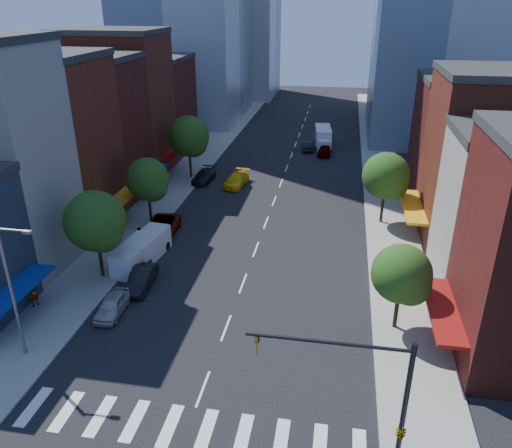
% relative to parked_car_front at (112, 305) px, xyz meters
% --- Properties ---
extents(ground, '(220.00, 220.00, 0.00)m').
position_rel_parked_car_front_xyz_m(ground, '(8.49, -6.34, -0.69)').
color(ground, black).
rests_on(ground, ground).
extents(sidewalk_left, '(5.00, 120.00, 0.15)m').
position_rel_parked_car_front_xyz_m(sidewalk_left, '(-4.01, 33.66, -0.61)').
color(sidewalk_left, gray).
rests_on(sidewalk_left, ground).
extents(sidewalk_right, '(5.00, 120.00, 0.15)m').
position_rel_parked_car_front_xyz_m(sidewalk_right, '(20.99, 33.66, -0.61)').
color(sidewalk_right, gray).
rests_on(sidewalk_right, ground).
extents(crosswalk, '(19.00, 3.00, 0.01)m').
position_rel_parked_car_front_xyz_m(crosswalk, '(8.49, -9.34, -0.68)').
color(crosswalk, silver).
rests_on(crosswalk, ground).
extents(bldg_left_2, '(12.00, 9.00, 16.00)m').
position_rel_parked_car_front_xyz_m(bldg_left_2, '(-12.51, 14.16, 7.31)').
color(bldg_left_2, maroon).
rests_on(bldg_left_2, ground).
extents(bldg_left_3, '(12.00, 8.00, 15.00)m').
position_rel_parked_car_front_xyz_m(bldg_left_3, '(-12.51, 22.66, 6.81)').
color(bldg_left_3, '#521914').
rests_on(bldg_left_3, ground).
extents(bldg_left_4, '(12.00, 9.00, 17.00)m').
position_rel_parked_car_front_xyz_m(bldg_left_4, '(-12.51, 31.16, 7.81)').
color(bldg_left_4, maroon).
rests_on(bldg_left_4, ground).
extents(bldg_left_5, '(12.00, 10.00, 13.00)m').
position_rel_parked_car_front_xyz_m(bldg_left_5, '(-12.51, 40.66, 5.81)').
color(bldg_left_5, '#521914').
rests_on(bldg_left_5, ground).
extents(bldg_right_2, '(12.00, 10.00, 15.00)m').
position_rel_parked_car_front_xyz_m(bldg_right_2, '(29.49, 17.66, 6.81)').
color(bldg_right_2, maroon).
rests_on(bldg_right_2, ground).
extents(bldg_right_3, '(12.00, 10.00, 13.00)m').
position_rel_parked_car_front_xyz_m(bldg_right_3, '(29.49, 27.66, 5.81)').
color(bldg_right_3, '#521914').
rests_on(bldg_right_3, ground).
extents(traffic_signal, '(7.24, 2.24, 8.00)m').
position_rel_parked_car_front_xyz_m(traffic_signal, '(18.43, -10.84, 3.47)').
color(traffic_signal, black).
rests_on(traffic_signal, sidewalk_right).
extents(streetlight, '(2.25, 0.25, 9.00)m').
position_rel_parked_car_front_xyz_m(streetlight, '(-3.32, -5.34, 4.59)').
color(streetlight, slate).
rests_on(streetlight, sidewalk_left).
extents(tree_left_near, '(4.80, 4.80, 7.30)m').
position_rel_parked_car_front_xyz_m(tree_left_near, '(-2.86, 4.59, 4.18)').
color(tree_left_near, black).
rests_on(tree_left_near, sidewalk_left).
extents(tree_left_mid, '(4.20, 4.20, 6.65)m').
position_rel_parked_car_front_xyz_m(tree_left_mid, '(-2.86, 15.59, 3.84)').
color(tree_left_mid, black).
rests_on(tree_left_mid, sidewalk_left).
extents(tree_left_far, '(5.00, 5.00, 7.75)m').
position_rel_parked_car_front_xyz_m(tree_left_far, '(-2.86, 29.59, 4.51)').
color(tree_left_far, black).
rests_on(tree_left_far, sidewalk_left).
extents(tree_right_near, '(4.00, 4.00, 6.20)m').
position_rel_parked_car_front_xyz_m(tree_right_near, '(20.14, 1.59, 3.50)').
color(tree_right_near, black).
rests_on(tree_right_near, sidewalk_right).
extents(tree_right_far, '(4.60, 4.60, 7.20)m').
position_rel_parked_car_front_xyz_m(tree_right_far, '(20.14, 19.59, 4.18)').
color(tree_right_far, black).
rests_on(tree_right_far, sidewalk_right).
extents(parked_car_front, '(1.84, 4.12, 1.38)m').
position_rel_parked_car_front_xyz_m(parked_car_front, '(0.00, 0.00, 0.00)').
color(parked_car_front, '#A2A2A6').
rests_on(parked_car_front, ground).
extents(parked_car_second, '(1.80, 4.52, 1.46)m').
position_rel_parked_car_front_xyz_m(parked_car_second, '(0.70, 3.76, 0.04)').
color(parked_car_second, black).
rests_on(parked_car_second, ground).
extents(parked_car_third, '(3.18, 6.11, 1.64)m').
position_rel_parked_car_front_xyz_m(parked_car_third, '(-0.95, 12.97, 0.13)').
color(parked_car_third, '#999999').
rests_on(parked_car_third, ground).
extents(parked_car_rear, '(2.32, 5.03, 1.42)m').
position_rel_parked_car_front_xyz_m(parked_car_rear, '(-1.01, 28.61, 0.02)').
color(parked_car_rear, black).
rests_on(parked_car_rear, ground).
extents(cargo_van_near, '(2.65, 5.36, 2.20)m').
position_rel_parked_car_front_xyz_m(cargo_van_near, '(-0.61, 8.49, 0.40)').
color(cargo_van_near, silver).
rests_on(cargo_van_near, ground).
extents(cargo_van_far, '(2.46, 5.27, 2.18)m').
position_rel_parked_car_front_xyz_m(cargo_van_far, '(-1.02, 6.64, 0.39)').
color(cargo_van_far, silver).
rests_on(cargo_van_far, ground).
extents(taxi, '(2.63, 5.31, 1.48)m').
position_rel_parked_car_front_xyz_m(taxi, '(3.30, 27.96, 0.05)').
color(taxi, yellow).
rests_on(taxi, ground).
extents(traffic_car_oncoming, '(1.87, 4.15, 1.32)m').
position_rel_parked_car_front_xyz_m(traffic_car_oncoming, '(10.51, 44.74, -0.03)').
color(traffic_car_oncoming, black).
rests_on(traffic_car_oncoming, ground).
extents(traffic_car_far, '(2.20, 4.73, 1.57)m').
position_rel_parked_car_front_xyz_m(traffic_car_far, '(13.22, 42.75, 0.10)').
color(traffic_car_far, '#999999').
rests_on(traffic_car_far, ground).
extents(box_truck, '(2.91, 7.56, 2.97)m').
position_rel_parked_car_front_xyz_m(box_truck, '(12.72, 46.62, 0.72)').
color(box_truck, silver).
rests_on(box_truck, ground).
extents(pedestrian_near, '(0.69, 0.82, 1.91)m').
position_rel_parked_car_front_xyz_m(pedestrian_near, '(-5.95, -0.24, 0.42)').
color(pedestrian_near, '#999999').
rests_on(pedestrian_near, sidewalk_left).
extents(pedestrian_far, '(1.05, 1.12, 1.85)m').
position_rel_parked_car_front_xyz_m(pedestrian_far, '(-2.01, 10.23, 0.39)').
color(pedestrian_far, '#999999').
rests_on(pedestrian_far, sidewalk_left).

